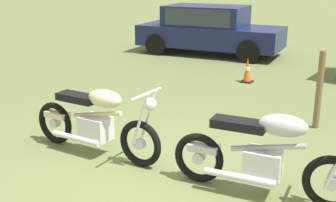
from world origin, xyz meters
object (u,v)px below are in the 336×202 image
Objects in this scene: motorcycle_silver at (264,155)px; car_navy at (209,27)px; motorcycle_cream at (96,121)px; fence_post_wooden at (319,90)px; traffic_cone at (247,71)px.

motorcycle_silver is 8.56m from car_navy.
fence_post_wooden reaches higher than motorcycle_cream.
traffic_cone is at bearing 133.97° from fence_post_wooden.
fence_post_wooden is at bearing 48.56° from motorcycle_cream.
car_navy is (-2.18, 7.43, 0.32)m from motorcycle_cream.
motorcycle_silver is (2.32, 0.15, 0.01)m from motorcycle_cream.
fence_post_wooden is at bearing -54.45° from car_navy.
car_navy is 6.49m from fence_post_wooden.
fence_post_wooden is (2.25, 2.68, 0.14)m from motorcycle_cream.
motorcycle_cream is at bearing -81.11° from car_navy.
motorcycle_cream is at bearing -129.99° from fence_post_wooden.
fence_post_wooden reaches higher than traffic_cone.
traffic_cone is (-2.08, 2.16, -0.37)m from fence_post_wooden.
fence_post_wooden is at bearing -46.03° from traffic_cone.
fence_post_wooden is (-0.07, 2.53, 0.13)m from motorcycle_silver.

